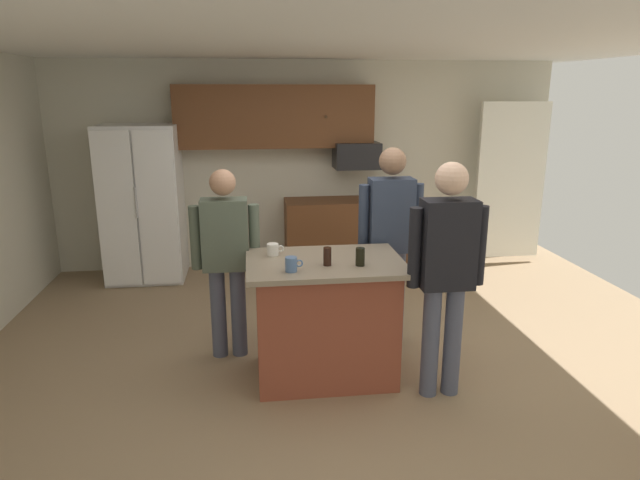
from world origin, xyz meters
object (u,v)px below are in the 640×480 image
(person_guest_by_door, at_px, (226,252))
(tumbler_amber, at_px, (327,256))
(kitchen_island, at_px, (325,318))
(person_guest_left, at_px, (390,232))
(microwave_over_range, at_px, (357,155))
(glass_dark_ale, at_px, (360,257))
(mug_blue_stoneware, at_px, (273,249))
(mug_ceramic_white, at_px, (291,264))
(refrigerator, at_px, (143,204))
(person_host_foreground, at_px, (446,265))

(person_guest_by_door, relative_size, tumbler_amber, 11.70)
(kitchen_island, distance_m, person_guest_left, 1.02)
(microwave_over_range, height_order, glass_dark_ale, microwave_over_range)
(microwave_over_range, bearing_deg, glass_dark_ale, -100.31)
(mug_blue_stoneware, height_order, mug_ceramic_white, mug_ceramic_white)
(refrigerator, distance_m, person_host_foreground, 4.03)
(person_guest_left, relative_size, mug_blue_stoneware, 13.11)
(microwave_over_range, relative_size, person_guest_left, 0.32)
(tumbler_amber, bearing_deg, person_guest_by_door, 143.14)
(refrigerator, bearing_deg, person_host_foreground, -48.93)
(microwave_over_range, height_order, person_guest_by_door, person_guest_by_door)
(refrigerator, height_order, person_host_foreground, refrigerator)
(kitchen_island, xyz_separation_m, person_host_foreground, (0.82, -0.39, 0.53))
(refrigerator, height_order, microwave_over_range, refrigerator)
(kitchen_island, xyz_separation_m, mug_blue_stoneware, (-0.39, 0.19, 0.52))
(microwave_over_range, xyz_separation_m, person_host_foreground, (0.05, -3.16, -0.43))
(person_guest_by_door, distance_m, mug_blue_stoneware, 0.47)
(glass_dark_ale, height_order, mug_blue_stoneware, glass_dark_ale)
(refrigerator, relative_size, person_guest_left, 1.05)
(refrigerator, xyz_separation_m, person_guest_left, (2.48, -2.09, 0.10))
(person_host_foreground, bearing_deg, kitchen_island, -0.00)
(person_guest_by_door, relative_size, person_host_foreground, 0.92)
(kitchen_island, distance_m, mug_blue_stoneware, 0.68)
(kitchen_island, distance_m, mug_ceramic_white, 0.64)
(microwave_over_range, distance_m, tumbler_amber, 3.02)
(glass_dark_ale, bearing_deg, mug_blue_stoneware, 151.07)
(refrigerator, xyz_separation_m, mug_blue_stoneware, (1.44, -2.46, 0.09))
(microwave_over_range, height_order, mug_ceramic_white, microwave_over_range)
(microwave_over_range, bearing_deg, person_host_foreground, -89.13)
(person_host_foreground, height_order, glass_dark_ale, person_host_foreground)
(mug_ceramic_white, bearing_deg, person_guest_left, 40.50)
(kitchen_island, xyz_separation_m, glass_dark_ale, (0.24, -0.16, 0.54))
(person_host_foreground, xyz_separation_m, glass_dark_ale, (-0.58, 0.23, 0.01))
(mug_ceramic_white, relative_size, tumbler_amber, 0.93)
(tumbler_amber, bearing_deg, mug_ceramic_white, -158.54)
(refrigerator, relative_size, person_host_foreground, 1.05)
(person_guest_left, bearing_deg, person_host_foreground, 59.37)
(glass_dark_ale, relative_size, mug_ceramic_white, 1.04)
(glass_dark_ale, distance_m, mug_blue_stoneware, 0.72)
(mug_blue_stoneware, xyz_separation_m, mug_ceramic_white, (0.11, -0.42, 0.01))
(person_host_foreground, bearing_deg, person_guest_left, -54.62)
(mug_ceramic_white, bearing_deg, mug_blue_stoneware, 104.89)
(microwave_over_range, height_order, mug_blue_stoneware, microwave_over_range)
(person_guest_by_door, relative_size, mug_ceramic_white, 12.54)
(microwave_over_range, xyz_separation_m, person_guest_left, (-0.12, -2.21, -0.42))
(refrigerator, distance_m, tumbler_amber, 3.32)
(person_guest_by_door, bearing_deg, mug_blue_stoneware, -3.93)
(refrigerator, xyz_separation_m, microwave_over_range, (2.60, 0.12, 0.52))
(person_guest_by_door, xyz_separation_m, person_host_foreground, (1.59, -0.84, 0.09))
(person_guest_left, bearing_deg, mug_ceramic_white, -0.16)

